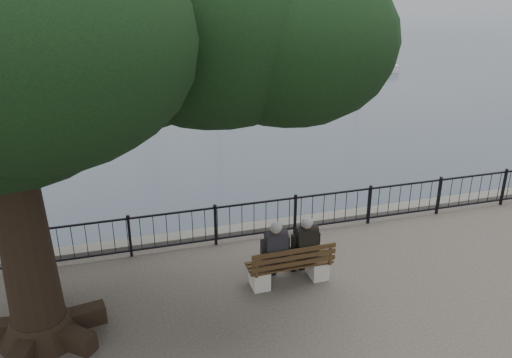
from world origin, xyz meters
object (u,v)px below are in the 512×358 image
object	(u,v)px
person_left	(274,254)
person_right	(304,249)
tree	(43,22)
bench	(290,269)

from	to	relation	value
person_left	person_right	bearing A→B (deg)	1.39
person_left	tree	xyz separation A→B (m)	(-3.86, -0.39, 4.97)
person_right	person_left	bearing A→B (deg)	-178.61
person_right	tree	bearing A→B (deg)	-174.84
tree	bench	bearing A→B (deg)	4.03
person_left	person_right	size ratio (longest dim) A/B	1.00
person_left	person_right	world-z (taller)	same
bench	person_right	size ratio (longest dim) A/B	1.20
tree	person_right	bearing A→B (deg)	5.16
person_left	tree	bearing A→B (deg)	-174.19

